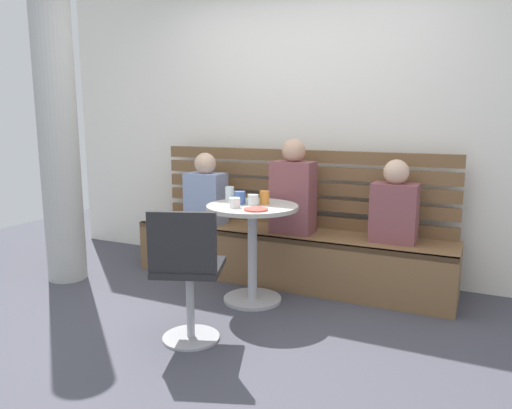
{
  "coord_description": "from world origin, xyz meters",
  "views": [
    {
      "loc": [
        1.47,
        -2.47,
        1.37
      ],
      "look_at": [
        -0.04,
        0.66,
        0.75
      ],
      "focal_mm": 33.89,
      "sensor_mm": 36.0,
      "label": 1
    }
  ],
  "objects_px": {
    "person_child_middle": "(206,192)",
    "cup_ceramic_white": "(235,203)",
    "cup_mug_blue": "(240,198)",
    "plate_small": "(256,209)",
    "cup_tumbler_orange": "(264,197)",
    "person_adult": "(293,191)",
    "booth_bench": "(287,256)",
    "white_chair": "(187,271)",
    "cup_glass_short": "(253,200)",
    "cafe_table": "(252,234)",
    "person_child_left": "(395,206)",
    "cup_water_clear": "(230,194)"
  },
  "relations": [
    {
      "from": "white_chair",
      "to": "booth_bench",
      "type": "bearing_deg",
      "value": 85.07
    },
    {
      "from": "booth_bench",
      "to": "person_child_left",
      "type": "xyz_separation_m",
      "value": [
        0.86,
        0.03,
        0.5
      ]
    },
    {
      "from": "cup_glass_short",
      "to": "cup_mug_blue",
      "type": "relative_size",
      "value": 0.84
    },
    {
      "from": "person_child_middle",
      "to": "cup_ceramic_white",
      "type": "bearing_deg",
      "value": -45.1
    },
    {
      "from": "person_child_left",
      "to": "cup_water_clear",
      "type": "distance_m",
      "value": 1.26
    },
    {
      "from": "person_child_middle",
      "to": "cup_glass_short",
      "type": "bearing_deg",
      "value": -34.93
    },
    {
      "from": "white_chair",
      "to": "cup_mug_blue",
      "type": "relative_size",
      "value": 8.95
    },
    {
      "from": "person_child_left",
      "to": "cup_ceramic_white",
      "type": "relative_size",
      "value": 7.87
    },
    {
      "from": "white_chair",
      "to": "cup_mug_blue",
      "type": "height_order",
      "value": "white_chair"
    },
    {
      "from": "cafe_table",
      "to": "cup_mug_blue",
      "type": "distance_m",
      "value": 0.29
    },
    {
      "from": "cup_water_clear",
      "to": "plate_small",
      "type": "relative_size",
      "value": 0.65
    },
    {
      "from": "cafe_table",
      "to": "cup_tumbler_orange",
      "type": "distance_m",
      "value": 0.29
    },
    {
      "from": "person_child_left",
      "to": "plate_small",
      "type": "distance_m",
      "value": 1.09
    },
    {
      "from": "cup_mug_blue",
      "to": "person_adult",
      "type": "bearing_deg",
      "value": 63.85
    },
    {
      "from": "cafe_table",
      "to": "person_child_left",
      "type": "relative_size",
      "value": 1.18
    },
    {
      "from": "white_chair",
      "to": "person_adult",
      "type": "height_order",
      "value": "person_adult"
    },
    {
      "from": "person_adult",
      "to": "plate_small",
      "type": "bearing_deg",
      "value": -91.84
    },
    {
      "from": "cup_glass_short",
      "to": "cup_ceramic_white",
      "type": "bearing_deg",
      "value": -120.42
    },
    {
      "from": "person_child_left",
      "to": "cup_water_clear",
      "type": "xyz_separation_m",
      "value": [
        -1.18,
        -0.45,
        0.08
      ]
    },
    {
      "from": "white_chair",
      "to": "person_child_middle",
      "type": "distance_m",
      "value": 1.49
    },
    {
      "from": "booth_bench",
      "to": "plate_small",
      "type": "relative_size",
      "value": 15.88
    },
    {
      "from": "cup_ceramic_white",
      "to": "person_child_middle",
      "type": "bearing_deg",
      "value": 134.9
    },
    {
      "from": "cup_tumbler_orange",
      "to": "person_child_middle",
      "type": "bearing_deg",
      "value": 151.56
    },
    {
      "from": "cup_ceramic_white",
      "to": "cup_tumbler_orange",
      "type": "bearing_deg",
      "value": 58.39
    },
    {
      "from": "cup_mug_blue",
      "to": "plate_small",
      "type": "relative_size",
      "value": 0.56
    },
    {
      "from": "cup_glass_short",
      "to": "cafe_table",
      "type": "bearing_deg",
      "value": 165.86
    },
    {
      "from": "cup_ceramic_white",
      "to": "plate_small",
      "type": "distance_m",
      "value": 0.19
    },
    {
      "from": "person_child_middle",
      "to": "cup_water_clear",
      "type": "bearing_deg",
      "value": -40.56
    },
    {
      "from": "cup_water_clear",
      "to": "cup_mug_blue",
      "type": "distance_m",
      "value": 0.17
    },
    {
      "from": "booth_bench",
      "to": "cup_water_clear",
      "type": "xyz_separation_m",
      "value": [
        -0.32,
        -0.42,
        0.57
      ]
    },
    {
      "from": "cup_tumbler_orange",
      "to": "person_adult",
      "type": "bearing_deg",
      "value": 80.49
    },
    {
      "from": "cafe_table",
      "to": "cup_ceramic_white",
      "type": "bearing_deg",
      "value": -117.94
    },
    {
      "from": "booth_bench",
      "to": "person_adult",
      "type": "xyz_separation_m",
      "value": [
        0.06,
        -0.03,
        0.56
      ]
    },
    {
      "from": "cup_tumbler_orange",
      "to": "cup_ceramic_white",
      "type": "bearing_deg",
      "value": -121.61
    },
    {
      "from": "cup_water_clear",
      "to": "cup_tumbler_orange",
      "type": "relative_size",
      "value": 1.1
    },
    {
      "from": "cup_mug_blue",
      "to": "plate_small",
      "type": "distance_m",
      "value": 0.28
    },
    {
      "from": "cup_glass_short",
      "to": "white_chair",
      "type": "bearing_deg",
      "value": -93.51
    },
    {
      "from": "person_child_middle",
      "to": "cup_ceramic_white",
      "type": "distance_m",
      "value": 0.9
    },
    {
      "from": "cup_tumbler_orange",
      "to": "plate_small",
      "type": "bearing_deg",
      "value": -79.13
    },
    {
      "from": "person_child_left",
      "to": "cup_ceramic_white",
      "type": "xyz_separation_m",
      "value": [
        -1.0,
        -0.69,
        0.06
      ]
    },
    {
      "from": "cafe_table",
      "to": "person_child_middle",
      "type": "relative_size",
      "value": 1.17
    },
    {
      "from": "person_child_left",
      "to": "cup_glass_short",
      "type": "xyz_separation_m",
      "value": [
        -0.92,
        -0.55,
        0.06
      ]
    },
    {
      "from": "white_chair",
      "to": "person_child_middle",
      "type": "height_order",
      "value": "person_child_middle"
    },
    {
      "from": "person_adult",
      "to": "cup_mug_blue",
      "type": "bearing_deg",
      "value": -116.15
    },
    {
      "from": "cup_tumbler_orange",
      "to": "person_child_left",
      "type": "bearing_deg",
      "value": 28.47
    },
    {
      "from": "cup_ceramic_white",
      "to": "cup_mug_blue",
      "type": "bearing_deg",
      "value": 103.12
    },
    {
      "from": "booth_bench",
      "to": "white_chair",
      "type": "distance_m",
      "value": 1.36
    },
    {
      "from": "cafe_table",
      "to": "person_adult",
      "type": "bearing_deg",
      "value": 75.17
    },
    {
      "from": "person_child_left",
      "to": "cup_tumbler_orange",
      "type": "bearing_deg",
      "value": -151.53
    },
    {
      "from": "cafe_table",
      "to": "cup_tumbler_orange",
      "type": "bearing_deg",
      "value": 52.69
    }
  ]
}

